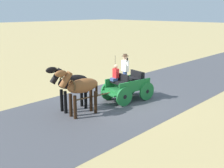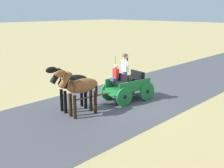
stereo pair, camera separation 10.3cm
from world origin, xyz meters
The scene contains 6 objects.
ground_plane centered at (0.00, 0.00, 0.00)m, with size 200.00×200.00×0.00m, color tan.
road_surface centered at (0.00, 0.00, 0.00)m, with size 6.30×160.00×0.01m, color #4C4C51.
horse_drawn_carriage centered at (-0.05, -0.26, 0.82)m, with size 1.77×4.51×2.50m.
horse_near_side centered at (0.00, 2.79, 1.32)m, with size 0.76×2.15×2.21m.
horse_off_side centered at (0.84, 2.66, 1.32)m, with size 0.78×2.15×2.21m.
traffic_cone centered at (2.91, -3.67, 0.25)m, with size 0.32×0.32×0.50m, color orange.
Camera 2 is at (-9.09, 10.23, 4.58)m, focal length 44.07 mm.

